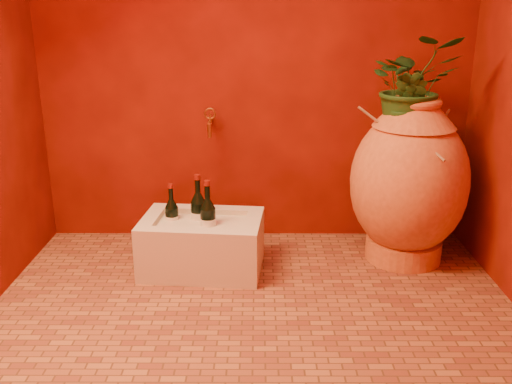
{
  "coord_description": "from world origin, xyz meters",
  "views": [
    {
      "loc": [
        0.02,
        -2.32,
        1.37
      ],
      "look_at": [
        0.01,
        0.35,
        0.49
      ],
      "focal_mm": 40.0,
      "sensor_mm": 36.0,
      "label": 1
    }
  ],
  "objects_px": {
    "wine_bottle_b": "(199,215)",
    "wine_bottle_c": "(208,221)",
    "amphora": "(409,182)",
    "stone_basin": "(202,245)",
    "wall_tap": "(210,121)",
    "wine_bottle_a": "(172,218)"
  },
  "relations": [
    {
      "from": "wine_bottle_b",
      "to": "wall_tap",
      "type": "height_order",
      "value": "wall_tap"
    },
    {
      "from": "amphora",
      "to": "wine_bottle_c",
      "type": "xyz_separation_m",
      "value": [
        -1.08,
        -0.17,
        -0.17
      ]
    },
    {
      "from": "wall_tap",
      "to": "wine_bottle_a",
      "type": "bearing_deg",
      "value": -117.53
    },
    {
      "from": "amphora",
      "to": "stone_basin",
      "type": "distance_m",
      "value": 1.17
    },
    {
      "from": "amphora",
      "to": "wall_tap",
      "type": "distance_m",
      "value": 1.17
    },
    {
      "from": "stone_basin",
      "to": "wine_bottle_a",
      "type": "height_order",
      "value": "wine_bottle_a"
    },
    {
      "from": "amphora",
      "to": "wine_bottle_a",
      "type": "distance_m",
      "value": 1.3
    },
    {
      "from": "stone_basin",
      "to": "wine_bottle_a",
      "type": "distance_m",
      "value": 0.22
    },
    {
      "from": "stone_basin",
      "to": "wine_bottle_a",
      "type": "relative_size",
      "value": 2.21
    },
    {
      "from": "wine_bottle_b",
      "to": "wall_tap",
      "type": "relative_size",
      "value": 2.2
    },
    {
      "from": "wine_bottle_a",
      "to": "wine_bottle_b",
      "type": "xyz_separation_m",
      "value": [
        0.14,
        0.01,
        0.02
      ]
    },
    {
      "from": "wall_tap",
      "to": "wine_bottle_b",
      "type": "bearing_deg",
      "value": -97.3
    },
    {
      "from": "wine_bottle_c",
      "to": "amphora",
      "type": "bearing_deg",
      "value": 8.73
    },
    {
      "from": "amphora",
      "to": "wine_bottle_b",
      "type": "xyz_separation_m",
      "value": [
        -1.14,
        -0.07,
        -0.17
      ]
    },
    {
      "from": "wine_bottle_b",
      "to": "wine_bottle_c",
      "type": "xyz_separation_m",
      "value": [
        0.06,
        -0.1,
        -0.0
      ]
    },
    {
      "from": "stone_basin",
      "to": "wall_tap",
      "type": "bearing_deg",
      "value": 87.08
    },
    {
      "from": "wine_bottle_c",
      "to": "wall_tap",
      "type": "xyz_separation_m",
      "value": [
        -0.01,
        0.45,
        0.45
      ]
    },
    {
      "from": "wine_bottle_c",
      "to": "wine_bottle_b",
      "type": "bearing_deg",
      "value": 121.77
    },
    {
      "from": "stone_basin",
      "to": "wall_tap",
      "type": "height_order",
      "value": "wall_tap"
    },
    {
      "from": "stone_basin",
      "to": "wine_bottle_c",
      "type": "bearing_deg",
      "value": -32.86
    },
    {
      "from": "amphora",
      "to": "stone_basin",
      "type": "height_order",
      "value": "amphora"
    },
    {
      "from": "amphora",
      "to": "wine_bottle_a",
      "type": "height_order",
      "value": "amphora"
    }
  ]
}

